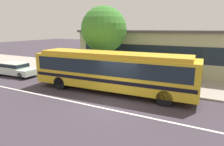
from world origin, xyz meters
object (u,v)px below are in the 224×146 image
Objects in this scene: transit_bus at (111,69)px; pedestrian_walking_along_curb at (107,68)px; pedestrian_standing_by_tree at (95,70)px; bus_stop_sign at (161,68)px; sedan_behind_bus at (15,68)px; street_tree_near_stop at (104,30)px; pedestrian_waiting_near_sign at (133,70)px.

transit_bus is 3.39m from pedestrian_walking_along_curb.
transit_bus is 7.42× the size of pedestrian_standing_by_tree.
pedestrian_walking_along_curb is 1.06× the size of pedestrian_standing_by_tree.
pedestrian_walking_along_curb is at bearing 172.48° from bus_stop_sign.
transit_bus is 6.99× the size of pedestrian_walking_along_curb.
pedestrian_standing_by_tree is 0.65× the size of bus_stop_sign.
pedestrian_walking_along_curb is at bearing 16.32° from sedan_behind_bus.
pedestrian_walking_along_curb is 0.27× the size of street_tree_near_stop.
pedestrian_walking_along_curb is 3.63m from street_tree_near_stop.
sedan_behind_bus is 8.40m from pedestrian_standing_by_tree.
pedestrian_walking_along_curb is at bearing -51.35° from street_tree_near_stop.
transit_bus reaches higher than pedestrian_walking_along_curb.
bus_stop_sign is 0.39× the size of street_tree_near_stop.
sedan_behind_bus is 1.87× the size of bus_stop_sign.
pedestrian_standing_by_tree is 4.00m from street_tree_near_stop.
pedestrian_waiting_near_sign is 2.41m from pedestrian_walking_along_curb.
street_tree_near_stop is at bearing 128.65° from pedestrian_walking_along_curb.
transit_bus is at bearing -54.03° from street_tree_near_stop.
transit_bus is at bearing -145.55° from bus_stop_sign.
pedestrian_waiting_near_sign is at bearing 80.49° from transit_bus.
pedestrian_standing_by_tree is (-2.57, 1.77, -0.63)m from transit_bus.
bus_stop_sign is at bearing -18.35° from pedestrian_waiting_near_sign.
pedestrian_waiting_near_sign is 0.99× the size of pedestrian_walking_along_curb.
pedestrian_walking_along_curb is 0.69× the size of bus_stop_sign.
transit_bus is 10.85m from sedan_behind_bus.
street_tree_near_stop reaches higher than transit_bus.
pedestrian_standing_by_tree is 5.67m from bus_stop_sign.
pedestrian_walking_along_curb reaches higher than pedestrian_standing_by_tree.
sedan_behind_bus is at bearing -171.99° from bus_stop_sign.
street_tree_near_stop reaches higher than pedestrian_waiting_near_sign.
pedestrian_waiting_near_sign is at bearing 13.91° from sedan_behind_bus.
pedestrian_walking_along_curb is (8.90, 2.61, 0.40)m from sedan_behind_bus.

